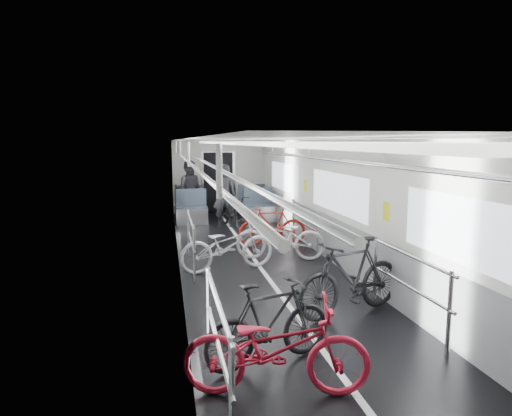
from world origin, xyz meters
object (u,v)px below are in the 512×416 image
Objects in this scene: bike_right_mid at (280,237)px; bike_aisle at (232,211)px; bike_left_far at (227,245)px; person_seated at (188,189)px; bike_left_mid at (269,323)px; bike_right_near at (351,277)px; person_standing at (224,196)px; bike_left_near at (276,348)px; bike_right_far at (272,226)px.

bike_right_mid reaches higher than bike_aisle.
bike_left_far is 1.01× the size of person_seated.
bike_right_near is at bearing -66.71° from bike_left_mid.
person_standing is 1.96m from person_seated.
bike_left_near is 8.46m from bike_aisle.
bike_right_near reaches higher than bike_left_near.
bike_right_mid is at bearing -76.94° from bike_left_far.
person_seated is at bearing -14.18° from bike_left_mid.
bike_right_near is 3.04m from bike_right_mid.
person_seated is (-0.30, 10.27, 0.43)m from bike_left_near.
bike_left_near is 8.55m from person_standing.
bike_right_mid is at bearing -96.37° from bike_aisle.
bike_right_near is at bearing -97.55° from bike_aisle.
bike_left_near is at bearing -58.44° from bike_right_near.
bike_left_near is 0.60m from bike_left_mid.
person_seated reaches higher than bike_left_near.
bike_right_near is 6.81m from person_standing.
bike_left_mid is 0.89× the size of bike_aisle.
bike_right_far reaches higher than bike_aisle.
bike_left_mid is 0.85× the size of bike_left_far.
bike_aisle is at bearing 130.10° from person_seated.
person_standing reaches higher than bike_right_far.
person_standing is at bearing 126.38° from person_seated.
bike_aisle is (-0.57, 2.41, -0.02)m from bike_right_far.
bike_left_mid is 7.86m from bike_aisle.
bike_aisle is at bearing 160.99° from person_standing.
bike_left_mid is (0.07, 0.60, -0.00)m from bike_left_near.
person_standing is at bearing 169.06° from bike_right_near.
bike_right_mid is (1.25, 4.80, 0.01)m from bike_left_near.
bike_left_far is at bearing 103.06° from person_seated.
bike_aisle is 0.98× the size of person_standing.
person_seated is (-0.40, 6.03, 0.42)m from bike_left_far.
bike_right_near is (1.42, 1.18, 0.07)m from bike_left_mid.
person_seated reaches higher than bike_right_far.
bike_right_far is at bearing 163.06° from bike_right_near.
person_standing reaches higher than bike_left_mid.
bike_left_near is at bearing 165.30° from bike_left_far.
person_standing is at bearing -20.17° from bike_left_mid.
person_standing is at bearing -19.78° from bike_left_far.
bike_left_far is 1.03× the size of person_standing.
person_standing is at bearing 8.09° from bike_left_near.
bike_left_near is at bearing 157.00° from bike_left_mid.
bike_right_near reaches higher than bike_right_far.
bike_left_mid is at bearing 101.40° from person_seated.
person_standing reaches higher than bike_left_far.
bike_left_mid is at bearing 1.18° from bike_right_mid.
bike_right_far is 2.48m from bike_aisle.
bike_left_far is at bearing 90.13° from person_standing.
bike_aisle is 0.49m from person_standing.
person_standing reaches higher than bike_right_mid.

